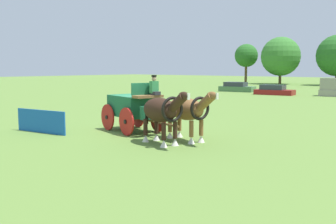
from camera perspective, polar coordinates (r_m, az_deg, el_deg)
ground_plane at (r=19.09m, az=-5.27°, el=-2.81°), size 220.00×220.00×0.00m
show_wagon at (r=18.80m, az=-5.07°, el=0.73°), size 5.47×2.58×2.76m
draft_horse_near at (r=16.34m, az=2.85°, el=0.29°), size 3.15×1.48×2.18m
draft_horse_off at (r=15.58m, az=-0.94°, el=0.10°), size 2.94×1.46×2.22m
parked_vehicle_a at (r=50.70m, az=10.10°, el=3.59°), size 4.68×2.43×1.23m
parked_vehicle_b at (r=45.77m, az=15.37°, el=3.09°), size 4.53×2.51×1.13m
tree_a at (r=79.26m, az=11.48°, el=8.15°), size 4.58×4.58×7.74m
tree_b at (r=75.29m, az=16.30°, el=7.88°), size 7.22×7.22×8.73m
sponsor_banner at (r=19.41m, az=-18.26°, el=-1.31°), size 3.17×0.56×1.10m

